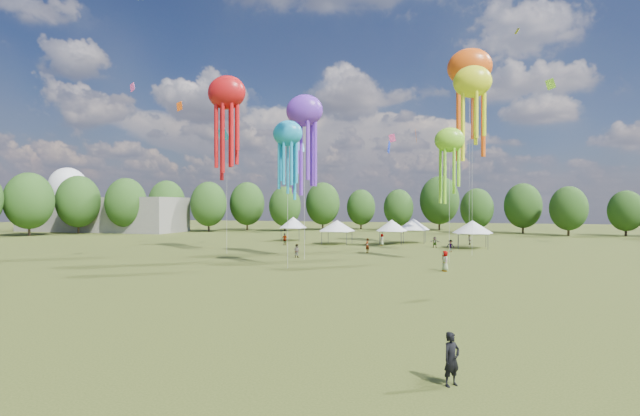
# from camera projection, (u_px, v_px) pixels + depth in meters

# --- Properties ---
(ground) EXTENTS (300.00, 300.00, 0.00)m
(ground) POSITION_uv_depth(u_px,v_px,m) (261.00, 350.00, 19.59)
(ground) COLOR #384416
(ground) RESTS_ON ground
(observer_main) EXTENTS (0.79, 0.78, 1.84)m
(observer_main) POSITION_uv_depth(u_px,v_px,m) (452.00, 359.00, 15.72)
(observer_main) COLOR black
(observer_main) RESTS_ON ground
(spectator_near) EXTENTS (0.91, 0.79, 1.61)m
(spectator_near) POSITION_uv_depth(u_px,v_px,m) (297.00, 251.00, 54.14)
(spectator_near) COLOR gray
(spectator_near) RESTS_ON ground
(spectators_far) EXTENTS (28.62, 31.86, 1.92)m
(spectators_far) POSITION_uv_depth(u_px,v_px,m) (405.00, 244.00, 62.71)
(spectators_far) COLOR gray
(spectators_far) RESTS_ON ground
(festival_tents) EXTENTS (34.64, 12.58, 4.16)m
(festival_tents) POSITION_uv_depth(u_px,v_px,m) (382.00, 225.00, 72.92)
(festival_tents) COLOR #47474C
(festival_tents) RESTS_ON ground
(show_kites) EXTENTS (35.57, 30.15, 28.72)m
(show_kites) POSITION_uv_depth(u_px,v_px,m) (395.00, 105.00, 59.16)
(show_kites) COLOR purple
(show_kites) RESTS_ON ground
(small_kites) EXTENTS (80.13, 64.85, 45.71)m
(small_kites) POSITION_uv_depth(u_px,v_px,m) (392.00, 29.00, 59.00)
(small_kites) COLOR purple
(small_kites) RESTS_ON ground
(treeline) EXTENTS (201.57, 95.24, 13.43)m
(treeline) POSITION_uv_depth(u_px,v_px,m) (383.00, 203.00, 80.69)
(treeline) COLOR #38281C
(treeline) RESTS_ON ground
(hangar) EXTENTS (40.00, 12.00, 8.00)m
(hangar) POSITION_uv_depth(u_px,v_px,m) (102.00, 215.00, 108.66)
(hangar) COLOR gray
(hangar) RESTS_ON ground
(radome) EXTENTS (9.00, 9.00, 16.00)m
(radome) POSITION_uv_depth(u_px,v_px,m) (68.00, 191.00, 118.81)
(radome) COLOR white
(radome) RESTS_ON ground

